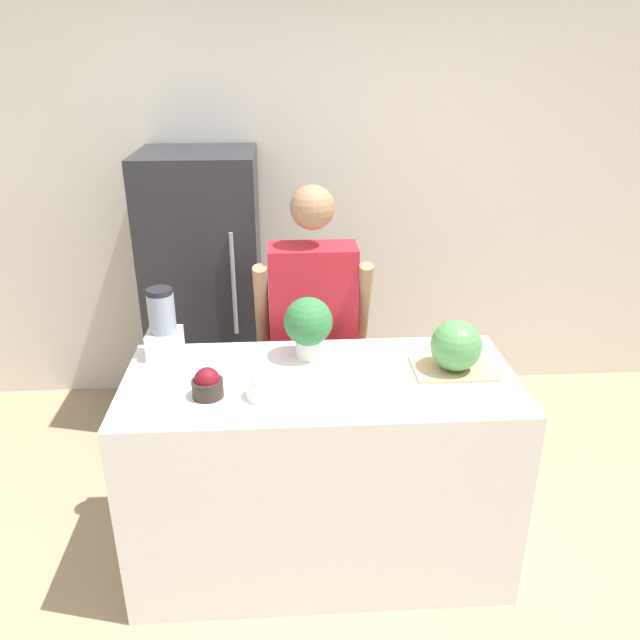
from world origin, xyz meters
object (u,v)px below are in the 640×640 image
(watermelon, at_px, (456,346))
(potted_plant, at_px, (308,324))
(bowl_cherries, at_px, (207,384))
(bowl_cream, at_px, (263,387))
(person, at_px, (312,341))
(blender, at_px, (163,327))
(refrigerator, at_px, (206,292))

(watermelon, bearing_deg, potted_plant, 164.32)
(watermelon, height_order, bowl_cherries, watermelon)
(bowl_cherries, relative_size, potted_plant, 0.44)
(watermelon, distance_m, bowl_cherries, 1.05)
(watermelon, xyz_separation_m, bowl_cream, (-0.81, -0.17, -0.08))
(person, height_order, blender, person)
(person, relative_size, potted_plant, 5.80)
(blender, distance_m, potted_plant, 0.64)
(bowl_cream, bearing_deg, potted_plant, 60.17)
(refrigerator, distance_m, bowl_cream, 1.53)
(bowl_cream, distance_m, potted_plant, 0.41)
(watermelon, xyz_separation_m, blender, (-1.26, 0.23, 0.02))
(bowl_cherries, height_order, bowl_cream, bowl_cherries)
(person, distance_m, potted_plant, 0.50)
(bowl_cherries, bearing_deg, person, 58.02)
(bowl_cherries, xyz_separation_m, bowl_cream, (0.22, -0.02, -0.01))
(bowl_cream, bearing_deg, refrigerator, 104.82)
(watermelon, bearing_deg, blender, 169.68)
(watermelon, relative_size, bowl_cream, 1.58)
(refrigerator, distance_m, blender, 1.11)
(watermelon, distance_m, potted_plant, 0.64)
(person, height_order, potted_plant, person)
(refrigerator, xyz_separation_m, watermelon, (1.20, -1.31, 0.23))
(potted_plant, bearing_deg, bowl_cherries, -142.59)
(bowl_cream, bearing_deg, blender, 138.60)
(watermelon, distance_m, blender, 1.28)
(watermelon, bearing_deg, bowl_cream, -168.48)
(watermelon, bearing_deg, bowl_cherries, -172.02)
(bowl_cherries, relative_size, bowl_cream, 0.91)
(blender, bearing_deg, bowl_cream, -41.40)
(refrigerator, height_order, potted_plant, refrigerator)
(refrigerator, bearing_deg, person, -49.30)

